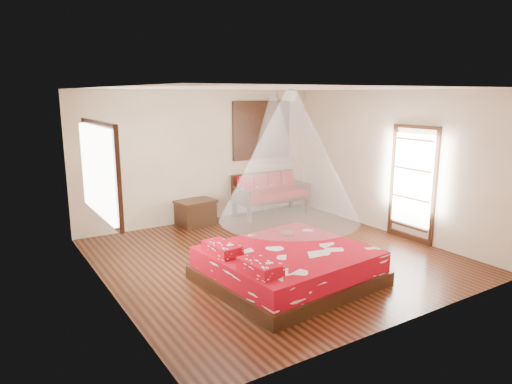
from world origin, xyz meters
The scene contains 10 objects.
room centered at (0.00, 0.00, 1.40)m, with size 5.54×5.54×2.84m.
bed centered at (-0.45, -1.01, 0.25)m, with size 2.46×2.26×0.65m.
daybed centered at (1.51, 2.38, 0.52)m, with size 1.70×0.75×0.94m.
storage_chest centered at (-0.32, 2.45, 0.27)m, with size 0.85×0.67×0.53m.
shutter_panel centered at (1.51, 2.72, 1.90)m, with size 1.52×0.06×1.32m.
window_left centered at (-2.71, 0.20, 1.70)m, with size 0.10×1.74×1.34m.
glazed_door centered at (2.72, -0.60, 1.07)m, with size 0.08×1.02×2.16m.
wine_tray centered at (0.01, -0.38, 0.55)m, with size 0.23×0.23×0.19m.
mosquito_net_main centered at (-0.43, -1.01, 1.85)m, with size 2.01×2.01×1.80m, color white.
mosquito_net_daybed centered at (1.51, 2.25, 2.00)m, with size 0.98×0.98×1.50m, color white.
Camera 1 is at (-4.19, -6.09, 2.72)m, focal length 32.00 mm.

